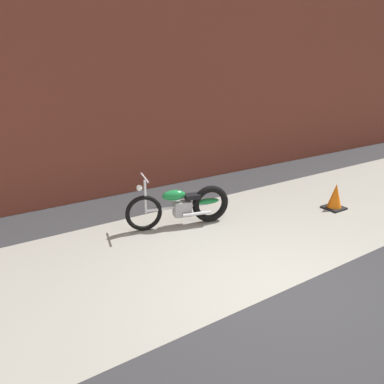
% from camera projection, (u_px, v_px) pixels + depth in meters
% --- Properties ---
extents(ground_plane, '(80.00, 80.00, 0.00)m').
position_uv_depth(ground_plane, '(275.00, 295.00, 5.04)').
color(ground_plane, '#2D2D30').
extents(sidewalk_slab, '(36.00, 3.50, 0.01)m').
position_uv_depth(sidewalk_slab, '(201.00, 245.00, 6.42)').
color(sidewalk_slab, gray).
rests_on(sidewalk_slab, ground).
extents(brick_building_wall, '(36.00, 0.50, 5.02)m').
position_uv_depth(brick_building_wall, '(112.00, 83.00, 8.33)').
color(brick_building_wall, brown).
rests_on(brick_building_wall, ground).
extents(motorcycle_green, '(1.96, 0.77, 1.03)m').
position_uv_depth(motorcycle_green, '(186.00, 205.00, 7.11)').
color(motorcycle_green, black).
rests_on(motorcycle_green, ground).
extents(traffic_cone, '(0.40, 0.40, 0.55)m').
position_uv_depth(traffic_cone, '(335.00, 198.00, 7.94)').
color(traffic_cone, orange).
rests_on(traffic_cone, ground).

